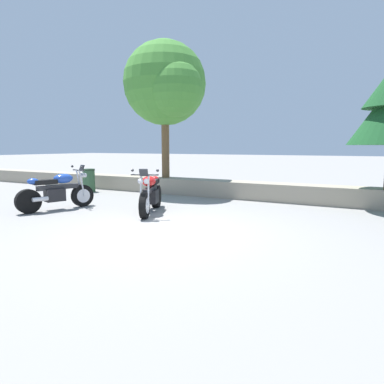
{
  "coord_description": "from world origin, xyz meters",
  "views": [
    {
      "loc": [
        3.43,
        -5.43,
        1.69
      ],
      "look_at": [
        0.03,
        1.2,
        0.65
      ],
      "focal_mm": 30.67,
      "sensor_mm": 36.0,
      "label": 1
    }
  ],
  "objects_px": {
    "trash_bin": "(89,180)",
    "leafy_tree_far_left": "(167,85)",
    "motorcycle_red_centre": "(150,194)",
    "motorcycle_blue_near_left": "(57,192)"
  },
  "relations": [
    {
      "from": "leafy_tree_far_left",
      "to": "motorcycle_red_centre",
      "type": "bearing_deg",
      "value": -65.65
    },
    {
      "from": "motorcycle_red_centre",
      "to": "leafy_tree_far_left",
      "type": "height_order",
      "value": "leafy_tree_far_left"
    },
    {
      "from": "motorcycle_red_centre",
      "to": "leafy_tree_far_left",
      "type": "bearing_deg",
      "value": 114.35
    },
    {
      "from": "motorcycle_red_centre",
      "to": "trash_bin",
      "type": "relative_size",
      "value": 2.28
    },
    {
      "from": "leafy_tree_far_left",
      "to": "motorcycle_blue_near_left",
      "type": "bearing_deg",
      "value": -103.03
    },
    {
      "from": "trash_bin",
      "to": "leafy_tree_far_left",
      "type": "bearing_deg",
      "value": 21.28
    },
    {
      "from": "leafy_tree_far_left",
      "to": "trash_bin",
      "type": "xyz_separation_m",
      "value": [
        -2.79,
        -1.09,
        -3.4
      ]
    },
    {
      "from": "motorcycle_blue_near_left",
      "to": "trash_bin",
      "type": "distance_m",
      "value": 3.54
    },
    {
      "from": "motorcycle_blue_near_left",
      "to": "trash_bin",
      "type": "xyz_separation_m",
      "value": [
        -1.84,
        3.02,
        -0.05
      ]
    },
    {
      "from": "trash_bin",
      "to": "motorcycle_red_centre",
      "type": "bearing_deg",
      "value": -27.36
    }
  ]
}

